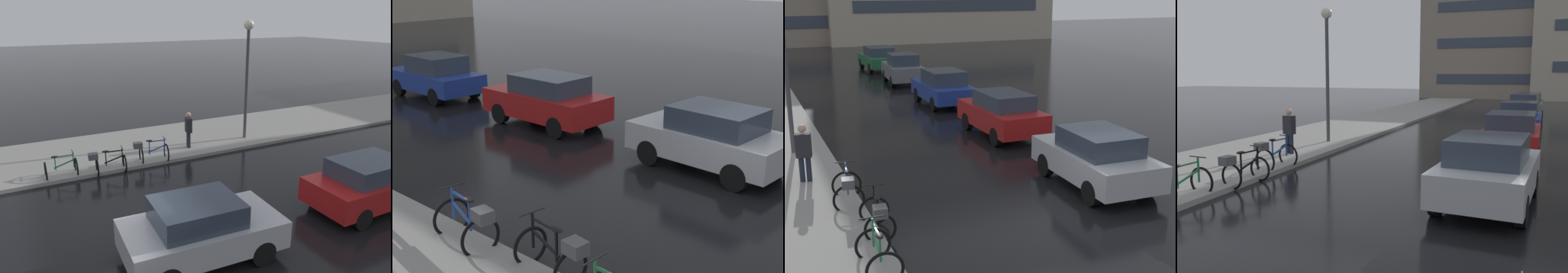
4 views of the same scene
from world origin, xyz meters
TOP-DOWN VIEW (x-y plane):
  - ground_plane at (0.00, 0.00)m, footprint 140.00×140.00m
  - bicycle_second at (-3.64, 0.61)m, footprint 0.80×1.38m
  - bicycle_third at (-3.92, 2.44)m, footprint 0.89×1.40m
  - car_silver at (2.46, 1.32)m, footprint 2.08×3.95m
  - car_red at (2.52, 7.09)m, footprint 1.86×4.00m
  - car_blue at (2.47, 13.03)m, footprint 1.94×3.97m

SIDE VIEW (x-z plane):
  - ground_plane at x=0.00m, z-range 0.00..0.00m
  - bicycle_second at x=-3.64m, z-range -0.01..0.98m
  - bicycle_third at x=-3.92m, z-range -0.01..1.02m
  - car_silver at x=2.46m, z-range 0.02..1.58m
  - car_blue at x=2.47m, z-range 0.00..1.61m
  - car_red at x=2.52m, z-range 0.02..1.62m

